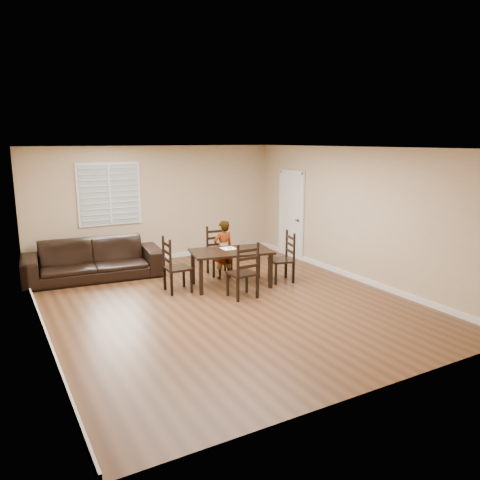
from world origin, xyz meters
The scene contains 11 objects.
ground centered at (0.00, 0.00, 0.00)m, with size 7.00×7.00×0.00m, color brown.
room centered at (0.04, 0.18, 1.81)m, with size 6.04×7.04×2.72m.
dining_table centered at (0.54, 0.78, 0.63)m, with size 1.68×1.15×0.72m.
chair_near centered at (0.72, 1.76, 0.47)m, with size 0.50×0.48×1.03m.
chair_far centered at (0.41, -0.03, 0.47)m, with size 0.48×0.45×1.05m.
chair_left centered at (-0.63, 1.00, 0.48)m, with size 0.47×0.50×1.06m.
chair_right centered at (1.70, 0.55, 0.46)m, with size 0.52×0.54×1.02m.
child centered at (0.65, 1.33, 0.61)m, with size 0.45×0.29×1.22m, color gray.
napkin centered at (0.58, 0.95, 0.72)m, with size 0.27×0.27×0.00m, color white.
donut centered at (0.60, 0.95, 0.75)m, with size 0.10×0.10×0.04m.
sofa centered at (-1.71, 2.64, 0.40)m, with size 2.76×1.08×0.80m, color black.
Camera 1 is at (-3.62, -7.03, 2.83)m, focal length 35.00 mm.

